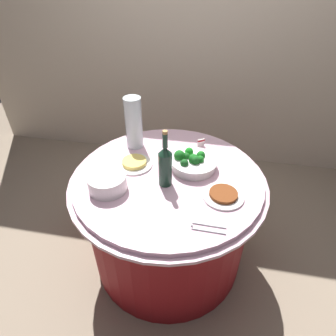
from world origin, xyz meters
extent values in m
plane|color=gray|center=(0.00, 0.00, 0.00)|extent=(6.00, 6.00, 0.00)
cube|color=beige|center=(0.00, 1.40, 1.30)|extent=(4.40, 0.10, 2.60)
cylinder|color=maroon|center=(0.00, 0.00, 0.34)|extent=(1.01, 1.01, 0.69)
cylinder|color=#E0B2C6|center=(0.00, 0.00, 0.70)|extent=(1.16, 1.16, 0.02)
cylinder|color=#E0B2C6|center=(0.00, 0.00, 0.72)|extent=(1.10, 1.10, 0.03)
cylinder|color=white|center=(0.14, 0.09, 0.77)|extent=(0.26, 0.26, 0.05)
cylinder|color=white|center=(0.14, 0.09, 0.80)|extent=(0.28, 0.28, 0.01)
sphere|color=#196D1E|center=(0.15, 0.07, 0.81)|extent=(0.04, 0.04, 0.04)
sphere|color=#19831E|center=(0.14, 0.09, 0.81)|extent=(0.06, 0.06, 0.06)
sphere|color=#19801E|center=(0.10, 0.16, 0.81)|extent=(0.05, 0.05, 0.05)
sphere|color=#195F1E|center=(0.15, 0.07, 0.82)|extent=(0.06, 0.06, 0.06)
sphere|color=#196C1E|center=(0.17, 0.14, 0.81)|extent=(0.05, 0.05, 0.05)
sphere|color=#19671E|center=(0.05, 0.09, 0.82)|extent=(0.06, 0.06, 0.06)
sphere|color=#19691E|center=(0.14, 0.08, 0.82)|extent=(0.06, 0.06, 0.06)
sphere|color=#19591E|center=(0.09, 0.11, 0.81)|extent=(0.05, 0.05, 0.05)
sphere|color=#19701E|center=(0.18, 0.09, 0.81)|extent=(0.05, 0.05, 0.05)
sphere|color=#19511E|center=(0.09, 0.04, 0.81)|extent=(0.05, 0.05, 0.05)
cylinder|color=white|center=(-0.30, -0.18, 0.74)|extent=(0.21, 0.21, 0.01)
cylinder|color=white|center=(-0.30, -0.18, 0.76)|extent=(0.21, 0.21, 0.01)
cylinder|color=white|center=(-0.30, -0.18, 0.77)|extent=(0.21, 0.21, 0.01)
cylinder|color=white|center=(-0.30, -0.18, 0.78)|extent=(0.21, 0.21, 0.01)
cylinder|color=white|center=(-0.30, -0.18, 0.79)|extent=(0.21, 0.21, 0.01)
cylinder|color=white|center=(-0.30, -0.18, 0.80)|extent=(0.21, 0.21, 0.01)
cylinder|color=white|center=(-0.30, -0.18, 0.80)|extent=(0.21, 0.21, 0.01)
cylinder|color=white|center=(-0.30, -0.18, 0.81)|extent=(0.21, 0.21, 0.01)
cylinder|color=white|center=(-0.30, -0.18, 0.82)|extent=(0.21, 0.21, 0.01)
cylinder|color=#183626|center=(0.00, -0.08, 0.84)|extent=(0.07, 0.07, 0.20)
cone|color=#183626|center=(0.00, -0.08, 0.96)|extent=(0.07, 0.07, 0.04)
cylinder|color=#183626|center=(0.00, -0.08, 1.02)|extent=(0.03, 0.03, 0.08)
cylinder|color=#B2844C|center=(0.00, -0.08, 1.07)|extent=(0.03, 0.03, 0.02)
cylinder|color=silver|center=(-0.28, 0.28, 0.91)|extent=(0.11, 0.11, 0.34)
sphere|color=#E5B26B|center=(-0.26, 0.28, 0.78)|extent=(0.06, 0.06, 0.06)
sphere|color=#E5B26B|center=(-0.29, 0.29, 0.78)|extent=(0.06, 0.06, 0.06)
sphere|color=#E5B26B|center=(-0.29, 0.26, 0.78)|extent=(0.06, 0.06, 0.06)
sphere|color=#72C64C|center=(-0.26, 0.29, 0.83)|extent=(0.06, 0.06, 0.06)
sphere|color=#72C64C|center=(-0.30, 0.29, 0.83)|extent=(0.06, 0.06, 0.06)
sphere|color=#72C64C|center=(-0.27, 0.26, 0.83)|extent=(0.06, 0.06, 0.06)
sphere|color=red|center=(-0.27, 0.30, 0.89)|extent=(0.06, 0.06, 0.06)
sphere|color=red|center=(-0.30, 0.27, 0.89)|extent=(0.06, 0.06, 0.06)
sphere|color=red|center=(-0.26, 0.26, 0.89)|extent=(0.06, 0.06, 0.06)
sphere|color=#E5B26B|center=(-0.28, 0.30, 0.94)|extent=(0.06, 0.06, 0.06)
sphere|color=#E5B26B|center=(-0.29, 0.26, 0.94)|extent=(0.06, 0.06, 0.06)
sphere|color=#E5B26B|center=(-0.26, 0.27, 0.94)|extent=(0.06, 0.06, 0.06)
sphere|color=#72C64C|center=(-0.29, 0.29, 0.99)|extent=(0.06, 0.06, 0.06)
sphere|color=#72C64C|center=(-0.28, 0.26, 0.99)|extent=(0.06, 0.06, 0.06)
sphere|color=#72C64C|center=(-0.26, 0.28, 0.99)|extent=(0.06, 0.06, 0.06)
cylinder|color=silver|center=(0.26, -0.35, 0.74)|extent=(0.16, 0.01, 0.01)
cylinder|color=silver|center=(0.26, -0.38, 0.74)|extent=(0.16, 0.01, 0.01)
sphere|color=silver|center=(0.18, -0.37, 0.74)|extent=(0.01, 0.01, 0.01)
cylinder|color=white|center=(-0.22, 0.06, 0.75)|extent=(0.22, 0.22, 0.01)
cylinder|color=#EACC60|center=(-0.22, 0.06, 0.76)|extent=(0.15, 0.15, 0.02)
cylinder|color=white|center=(0.32, -0.13, 0.75)|extent=(0.22, 0.22, 0.01)
cylinder|color=brown|center=(0.32, -0.13, 0.76)|extent=(0.15, 0.15, 0.02)
cube|color=white|center=(0.16, 0.35, 0.77)|extent=(0.05, 0.03, 0.05)
cube|color=maroon|center=(0.16, 0.35, 0.79)|extent=(0.05, 0.04, 0.01)
camera|label=1|loc=(0.24, -1.27, 1.75)|focal=30.07mm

